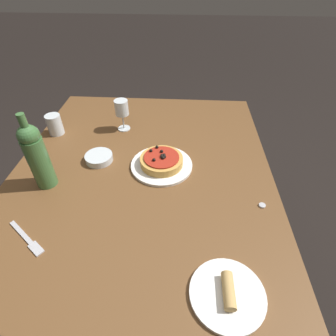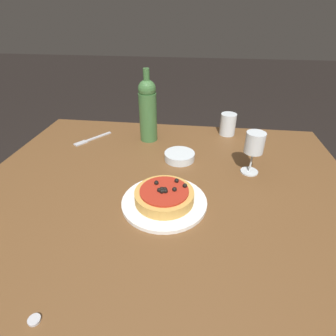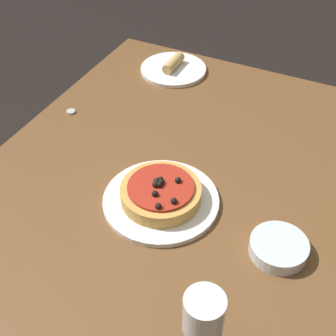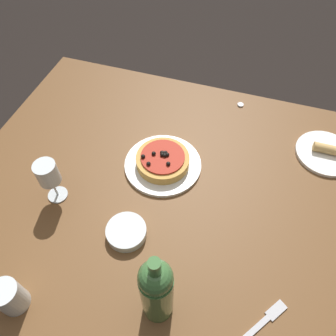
{
  "view_description": "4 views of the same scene",
  "coord_description": "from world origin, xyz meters",
  "px_view_note": "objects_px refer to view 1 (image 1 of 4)",
  "views": [
    {
      "loc": [
        0.82,
        0.16,
        1.43
      ],
      "look_at": [
        0.02,
        0.11,
        0.74
      ],
      "focal_mm": 28.0,
      "sensor_mm": 36.0,
      "label": 1
    },
    {
      "loc": [
        -0.1,
        0.69,
        1.23
      ],
      "look_at": [
        -0.02,
        0.05,
        0.82
      ],
      "focal_mm": 28.0,
      "sensor_mm": 36.0,
      "label": 2
    },
    {
      "loc": [
        -0.65,
        -0.25,
        1.47
      ],
      "look_at": [
        0.03,
        0.09,
        0.78
      ],
      "focal_mm": 50.0,
      "sensor_mm": 36.0,
      "label": 3
    },
    {
      "loc": [
        0.21,
        -0.56,
        1.59
      ],
      "look_at": [
        0.02,
        0.04,
        0.76
      ],
      "focal_mm": 35.0,
      "sensor_mm": 36.0,
      "label": 4
    }
  ],
  "objects_px": {
    "wine_glass": "(122,109)",
    "wine_bottle": "(37,155)",
    "dinner_plate": "(162,165)",
    "bottle_cap": "(262,205)",
    "dining_table": "(143,181)",
    "side_plate": "(227,294)",
    "side_bowl": "(99,158)",
    "fork": "(28,239)",
    "water_cup": "(55,125)",
    "pizza": "(161,160)"
  },
  "relations": [
    {
      "from": "dining_table",
      "to": "side_plate",
      "type": "height_order",
      "value": "side_plate"
    },
    {
      "from": "bottle_cap",
      "to": "fork",
      "type": "bearing_deg",
      "value": -76.15
    },
    {
      "from": "pizza",
      "to": "fork",
      "type": "height_order",
      "value": "pizza"
    },
    {
      "from": "side_bowl",
      "to": "side_plate",
      "type": "relative_size",
      "value": 0.58
    },
    {
      "from": "dining_table",
      "to": "wine_bottle",
      "type": "bearing_deg",
      "value": -71.63
    },
    {
      "from": "pizza",
      "to": "water_cup",
      "type": "height_order",
      "value": "water_cup"
    },
    {
      "from": "pizza",
      "to": "wine_glass",
      "type": "bearing_deg",
      "value": -142.62
    },
    {
      "from": "dining_table",
      "to": "fork",
      "type": "relative_size",
      "value": 7.98
    },
    {
      "from": "wine_bottle",
      "to": "bottle_cap",
      "type": "xyz_separation_m",
      "value": [
        0.07,
        0.81,
        -0.13
      ]
    },
    {
      "from": "fork",
      "to": "side_plate",
      "type": "bearing_deg",
      "value": 24.02
    },
    {
      "from": "dining_table",
      "to": "pizza",
      "type": "relative_size",
      "value": 7.19
    },
    {
      "from": "side_plate",
      "to": "bottle_cap",
      "type": "xyz_separation_m",
      "value": [
        -0.32,
        0.16,
        -0.01
      ]
    },
    {
      "from": "wine_glass",
      "to": "bottle_cap",
      "type": "bearing_deg",
      "value": 51.09
    },
    {
      "from": "dining_table",
      "to": "side_plate",
      "type": "relative_size",
      "value": 6.28
    },
    {
      "from": "water_cup",
      "to": "bottle_cap",
      "type": "bearing_deg",
      "value": 65.5
    },
    {
      "from": "wine_bottle",
      "to": "side_bowl",
      "type": "bearing_deg",
      "value": 132.9
    },
    {
      "from": "dining_table",
      "to": "wine_bottle",
      "type": "distance_m",
      "value": 0.43
    },
    {
      "from": "pizza",
      "to": "wine_glass",
      "type": "distance_m",
      "value": 0.36
    },
    {
      "from": "dinner_plate",
      "to": "bottle_cap",
      "type": "xyz_separation_m",
      "value": [
        0.2,
        0.38,
        -0.0
      ]
    },
    {
      "from": "dinner_plate",
      "to": "water_cup",
      "type": "height_order",
      "value": "water_cup"
    },
    {
      "from": "dining_table",
      "to": "bottle_cap",
      "type": "relative_size",
      "value": 53.14
    },
    {
      "from": "wine_bottle",
      "to": "fork",
      "type": "height_order",
      "value": "wine_bottle"
    },
    {
      "from": "wine_glass",
      "to": "side_plate",
      "type": "distance_m",
      "value": 0.91
    },
    {
      "from": "pizza",
      "to": "bottle_cap",
      "type": "xyz_separation_m",
      "value": [
        0.2,
        0.38,
        -0.03
      ]
    },
    {
      "from": "dining_table",
      "to": "dinner_plate",
      "type": "xyz_separation_m",
      "value": [
        -0.01,
        0.08,
        0.08
      ]
    },
    {
      "from": "water_cup",
      "to": "bottle_cap",
      "type": "height_order",
      "value": "water_cup"
    },
    {
      "from": "wine_glass",
      "to": "side_bowl",
      "type": "xyz_separation_m",
      "value": [
        0.26,
        -0.06,
        -0.1
      ]
    },
    {
      "from": "pizza",
      "to": "side_plate",
      "type": "xyz_separation_m",
      "value": [
        0.52,
        0.22,
        -0.02
      ]
    },
    {
      "from": "wine_glass",
      "to": "bottle_cap",
      "type": "xyz_separation_m",
      "value": [
        0.48,
        0.59,
        -0.11
      ]
    },
    {
      "from": "side_bowl",
      "to": "fork",
      "type": "height_order",
      "value": "side_bowl"
    },
    {
      "from": "wine_glass",
      "to": "bottle_cap",
      "type": "height_order",
      "value": "wine_glass"
    },
    {
      "from": "water_cup",
      "to": "side_plate",
      "type": "relative_size",
      "value": 0.48
    },
    {
      "from": "dining_table",
      "to": "pizza",
      "type": "height_order",
      "value": "pizza"
    },
    {
      "from": "water_cup",
      "to": "dining_table",
      "type": "bearing_deg",
      "value": 63.0
    },
    {
      "from": "water_cup",
      "to": "bottle_cap",
      "type": "xyz_separation_m",
      "value": [
        0.42,
        0.91,
        -0.05
      ]
    },
    {
      "from": "pizza",
      "to": "water_cup",
      "type": "bearing_deg",
      "value": -112.19
    },
    {
      "from": "dining_table",
      "to": "wine_glass",
      "type": "height_order",
      "value": "wine_glass"
    },
    {
      "from": "dinner_plate",
      "to": "bottle_cap",
      "type": "distance_m",
      "value": 0.42
    },
    {
      "from": "dining_table",
      "to": "wine_glass",
      "type": "distance_m",
      "value": 0.37
    },
    {
      "from": "side_bowl",
      "to": "fork",
      "type": "xyz_separation_m",
      "value": [
        0.41,
        -0.12,
        -0.01
      ]
    },
    {
      "from": "wine_glass",
      "to": "water_cup",
      "type": "height_order",
      "value": "wine_glass"
    },
    {
      "from": "fork",
      "to": "dining_table",
      "type": "bearing_deg",
      "value": 86.41
    },
    {
      "from": "wine_glass",
      "to": "dinner_plate",
      "type": "bearing_deg",
      "value": 37.38
    },
    {
      "from": "dinner_plate",
      "to": "side_plate",
      "type": "height_order",
      "value": "side_plate"
    },
    {
      "from": "wine_glass",
      "to": "wine_bottle",
      "type": "xyz_separation_m",
      "value": [
        0.41,
        -0.22,
        0.03
      ]
    },
    {
      "from": "water_cup",
      "to": "fork",
      "type": "distance_m",
      "value": 0.62
    },
    {
      "from": "wine_glass",
      "to": "side_plate",
      "type": "relative_size",
      "value": 0.76
    },
    {
      "from": "fork",
      "to": "bottle_cap",
      "type": "xyz_separation_m",
      "value": [
        -0.19,
        0.77,
        0.0
      ]
    },
    {
      "from": "wine_bottle",
      "to": "water_cup",
      "type": "bearing_deg",
      "value": -164.06
    },
    {
      "from": "dining_table",
      "to": "side_plate",
      "type": "xyz_separation_m",
      "value": [
        0.51,
        0.3,
        0.09
      ]
    }
  ]
}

